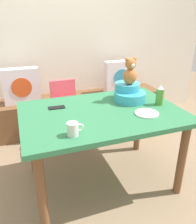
% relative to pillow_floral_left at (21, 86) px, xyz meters
% --- Properties ---
extents(ground_plane, '(8.00, 8.00, 0.00)m').
position_rel_pillow_floral_left_xyz_m(ground_plane, '(0.61, -1.20, -0.68)').
color(ground_plane, '#8C7256').
extents(back_wall, '(4.40, 0.10, 2.60)m').
position_rel_pillow_floral_left_xyz_m(back_wall, '(0.61, 0.29, 0.62)').
color(back_wall, silver).
rests_on(back_wall, ground_plane).
extents(window_bench, '(2.60, 0.44, 0.46)m').
position_rel_pillow_floral_left_xyz_m(window_bench, '(0.61, 0.02, -0.45)').
color(window_bench, brown).
rests_on(window_bench, ground_plane).
extents(pillow_floral_left, '(0.44, 0.15, 0.44)m').
position_rel_pillow_floral_left_xyz_m(pillow_floral_left, '(0.00, 0.00, 0.00)').
color(pillow_floral_left, silver).
rests_on(pillow_floral_left, window_bench).
extents(pillow_floral_right, '(0.44, 0.15, 0.44)m').
position_rel_pillow_floral_left_xyz_m(pillow_floral_right, '(1.34, 0.00, 0.00)').
color(pillow_floral_right, silver).
rests_on(pillow_floral_right, window_bench).
extents(dining_table, '(1.37, 0.95, 0.74)m').
position_rel_pillow_floral_left_xyz_m(dining_table, '(0.61, -1.20, -0.04)').
color(dining_table, '#2D7247').
rests_on(dining_table, ground_plane).
extents(highchair, '(0.34, 0.45, 0.79)m').
position_rel_pillow_floral_left_xyz_m(highchair, '(0.46, -0.42, -0.16)').
color(highchair, '#D84C59').
rests_on(highchair, ground_plane).
extents(infant_seat_teal, '(0.30, 0.33, 0.16)m').
position_rel_pillow_floral_left_xyz_m(infant_seat_teal, '(0.95, -1.04, 0.13)').
color(infant_seat_teal, '#35A2BE').
rests_on(infant_seat_teal, dining_table).
extents(teddy_bear, '(0.13, 0.12, 0.25)m').
position_rel_pillow_floral_left_xyz_m(teddy_bear, '(0.95, -1.04, 0.34)').
color(teddy_bear, '#B66733').
rests_on(teddy_bear, infant_seat_teal).
extents(ketchup_bottle, '(0.07, 0.07, 0.18)m').
position_rel_pillow_floral_left_xyz_m(ketchup_bottle, '(1.16, -1.24, 0.15)').
color(ketchup_bottle, '#4C8C33').
rests_on(ketchup_bottle, dining_table).
extents(coffee_mug, '(0.12, 0.08, 0.09)m').
position_rel_pillow_floral_left_xyz_m(coffee_mug, '(0.28, -1.53, 0.11)').
color(coffee_mug, silver).
rests_on(coffee_mug, dining_table).
extents(dinner_plate_near, '(0.20, 0.20, 0.01)m').
position_rel_pillow_floral_left_xyz_m(dinner_plate_near, '(0.94, -1.39, 0.07)').
color(dinner_plate_near, white).
rests_on(dinner_plate_near, dining_table).
extents(cell_phone, '(0.15, 0.08, 0.01)m').
position_rel_pillow_floral_left_xyz_m(cell_phone, '(0.26, -1.00, 0.06)').
color(cell_phone, black).
rests_on(cell_phone, dining_table).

